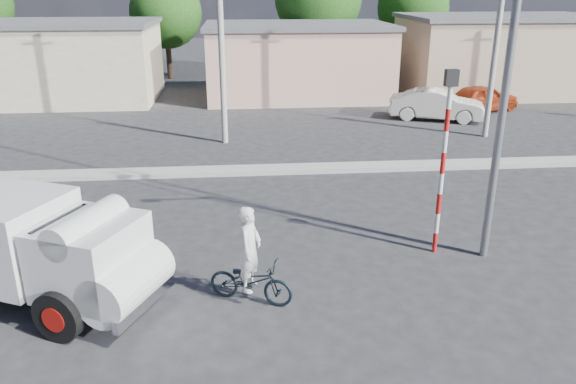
{
  "coord_description": "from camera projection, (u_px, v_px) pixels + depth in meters",
  "views": [
    {
      "loc": [
        -1.43,
        -10.38,
        6.09
      ],
      "look_at": [
        -0.27,
        2.46,
        1.3
      ],
      "focal_mm": 35.0,
      "sensor_mm": 36.0,
      "label": 1
    }
  ],
  "objects": [
    {
      "name": "building_row",
      "position": [
        281.0,
        58.0,
        31.82
      ],
      "size": [
        37.8,
        7.3,
        4.44
      ],
      "color": "#C0B091",
      "rests_on": "ground"
    },
    {
      "name": "bicycle",
      "position": [
        251.0,
        281.0,
        11.31
      ],
      "size": [
        1.87,
        1.25,
        0.93
      ],
      "primitive_type": "imported",
      "rotation": [
        0.0,
        0.0,
        1.18
      ],
      "color": "black",
      "rests_on": "ground"
    },
    {
      "name": "utility_poles",
      "position": [
        356.0,
        39.0,
        21.99
      ],
      "size": [
        35.4,
        0.24,
        8.0
      ],
      "color": "#99968E",
      "rests_on": "ground"
    },
    {
      "name": "streetlight",
      "position": [
        504.0,
        42.0,
        11.67
      ],
      "size": [
        2.34,
        0.22,
        9.0
      ],
      "color": "slate",
      "rests_on": "ground"
    },
    {
      "name": "traffic_pole",
      "position": [
        444.0,
        148.0,
        12.69
      ],
      "size": [
        0.28,
        0.18,
        4.36
      ],
      "color": "red",
      "rests_on": "ground"
    },
    {
      "name": "truck",
      "position": [
        29.0,
        246.0,
        11.07
      ],
      "size": [
        5.67,
        3.96,
        2.21
      ],
      "rotation": [
        0.0,
        0.0,
        -0.43
      ],
      "color": "black",
      "rests_on": "ground"
    },
    {
      "name": "car_cream",
      "position": [
        437.0,
        105.0,
        26.56
      ],
      "size": [
        4.64,
        2.97,
        1.45
      ],
      "primitive_type": "imported",
      "rotation": [
        0.0,
        0.0,
        1.21
      ],
      "color": "silver",
      "rests_on": "ground"
    },
    {
      "name": "ground_plane",
      "position": [
        311.0,
        289.0,
        11.93
      ],
      "size": [
        120.0,
        120.0,
        0.0
      ],
      "primitive_type": "plane",
      "color": "#272729",
      "rests_on": "ground"
    },
    {
      "name": "tree_row",
      "position": [
        222.0,
        5.0,
        36.78
      ],
      "size": [
        34.13,
        7.32,
        8.1
      ],
      "color": "#38281E",
      "rests_on": "ground"
    },
    {
      "name": "cyclist",
      "position": [
        250.0,
        262.0,
        11.16
      ],
      "size": [
        0.64,
        0.76,
        1.77
      ],
      "primitive_type": "imported",
      "rotation": [
        0.0,
        0.0,
        1.18
      ],
      "color": "silver",
      "rests_on": "ground"
    },
    {
      "name": "car_red",
      "position": [
        482.0,
        98.0,
        28.33
      ],
      "size": [
        4.3,
        3.06,
        1.36
      ],
      "primitive_type": "imported",
      "rotation": [
        0.0,
        0.0,
        1.98
      ],
      "color": "#942D10",
      "rests_on": "ground"
    },
    {
      "name": "median",
      "position": [
        282.0,
        169.0,
        19.37
      ],
      "size": [
        40.0,
        0.8,
        0.16
      ],
      "primitive_type": "cube",
      "color": "#99968E",
      "rests_on": "ground"
    }
  ]
}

